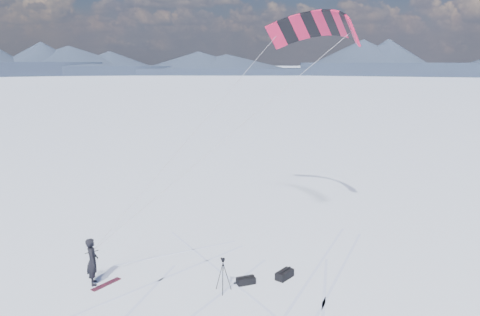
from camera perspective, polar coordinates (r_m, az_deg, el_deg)
ground at (r=19.00m, az=-7.43°, el=-16.00°), size 1800.00×1800.00×0.00m
horizon_hills at (r=17.44m, az=-7.79°, el=-3.56°), size 704.84×706.81×9.83m
snow_tracks at (r=18.32m, az=-7.65°, el=-17.09°), size 17.62×14.39×0.01m
snowkiter at (r=20.40m, az=-17.39°, el=-14.42°), size 0.62×0.80×1.94m
snowboard at (r=20.19m, az=-16.00°, el=-14.57°), size 1.34×0.69×0.04m
tripod at (r=18.58m, az=-2.09°, el=-13.50°), size 0.58×0.63×1.39m
gear_bag_a at (r=19.99m, az=5.45°, el=-13.94°), size 0.93×0.62×0.38m
gear_bag_b at (r=19.46m, az=0.72°, el=-14.69°), size 0.81×0.53×0.34m
power_kite at (r=25.34m, az=9.30°, el=15.34°), size 13.56×6.00×10.03m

